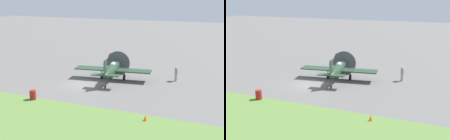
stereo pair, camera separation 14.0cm
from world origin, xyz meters
The scene contains 7 objects.
ground_plane centered at (0.00, 0.00, 0.00)m, with size 160.00×160.00×0.00m, color #605E5B.
grass_verge centered at (0.00, -11.14, 0.00)m, with size 120.00×11.00×0.01m, color #567A38.
airplane_lead centered at (2.15, 2.59, 1.34)m, with size 9.04×7.19×3.20m.
ground_crew_chief centered at (-1.13, 9.96, 0.91)m, with size 0.54×0.41×1.73m.
ground_crew_mechanic centered at (9.05, 5.05, 0.91)m, with size 0.40×0.54×1.73m.
fuel_drum centered at (-2.40, -6.18, 0.45)m, with size 0.60×0.60×0.90m, color maroon.
runway_marker_cone centered at (8.82, -6.69, 0.22)m, with size 0.36×0.36×0.44m, color orange.
Camera 1 is at (14.41, -27.16, 9.72)m, focal length 46.22 mm.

